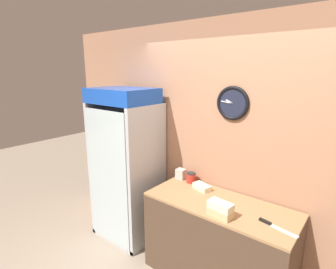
% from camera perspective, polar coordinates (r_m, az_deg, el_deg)
% --- Properties ---
extents(wall_back, '(5.20, 0.09, 2.70)m').
position_cam_1_polar(wall_back, '(2.87, 15.02, -3.34)').
color(wall_back, '#AD7A5B').
rests_on(wall_back, ground_plane).
extents(prep_counter, '(1.48, 0.63, 0.90)m').
position_cam_1_polar(prep_counter, '(2.97, 10.74, -22.02)').
color(prep_counter, '#4C3828').
rests_on(prep_counter, ground_plane).
extents(beverage_cooler, '(0.79, 0.65, 1.97)m').
position_cam_1_polar(beverage_cooler, '(3.44, -8.43, -4.95)').
color(beverage_cooler, '#B2B7BC').
rests_on(beverage_cooler, ground_plane).
extents(sandwich_stack_bottom, '(0.23, 0.14, 0.07)m').
position_cam_1_polar(sandwich_stack_bottom, '(2.50, 11.28, -16.34)').
color(sandwich_stack_bottom, tan).
rests_on(sandwich_stack_bottom, prep_counter).
extents(sandwich_stack_middle, '(0.23, 0.14, 0.07)m').
position_cam_1_polar(sandwich_stack_middle, '(2.47, 11.36, -14.96)').
color(sandwich_stack_middle, beige).
rests_on(sandwich_stack_middle, sandwich_stack_bottom).
extents(sandwich_flat_left, '(0.23, 0.16, 0.06)m').
position_cam_1_polar(sandwich_flat_left, '(2.96, 7.40, -11.25)').
color(sandwich_flat_left, beige).
rests_on(sandwich_flat_left, prep_counter).
extents(chefs_knife, '(0.34, 0.10, 0.02)m').
position_cam_1_polar(chefs_knife, '(2.50, 21.75, -17.85)').
color(chefs_knife, silver).
rests_on(chefs_knife, prep_counter).
extents(condiment_jar, '(0.11, 0.11, 0.12)m').
position_cam_1_polar(condiment_jar, '(3.11, 5.05, -9.32)').
color(condiment_jar, '#B72D23').
rests_on(condiment_jar, prep_counter).
extents(napkin_dispenser, '(0.11, 0.09, 0.12)m').
position_cam_1_polar(napkin_dispenser, '(3.20, 2.82, -8.55)').
color(napkin_dispenser, '#B7B2AD').
rests_on(napkin_dispenser, prep_counter).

